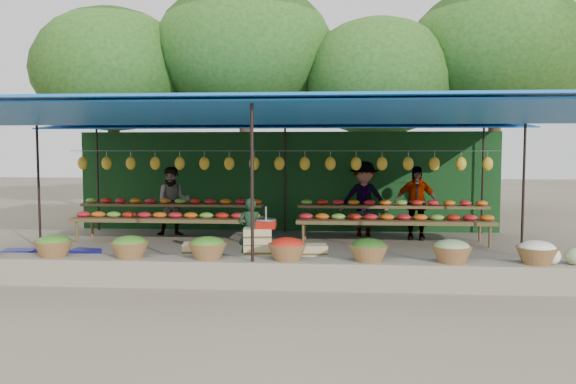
# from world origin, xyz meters

# --- Properties ---
(ground) EXTENTS (60.00, 60.00, 0.00)m
(ground) POSITION_xyz_m (0.00, 0.00, 0.00)
(ground) COLOR #6A5B4E
(ground) RESTS_ON ground
(stone_curb) EXTENTS (10.60, 0.55, 0.40)m
(stone_curb) POSITION_xyz_m (0.00, -2.75, 0.20)
(stone_curb) COLOR slate
(stone_curb) RESTS_ON ground
(stall_canopy) EXTENTS (10.80, 6.60, 2.82)m
(stall_canopy) POSITION_xyz_m (0.00, 0.06, 2.68)
(stall_canopy) COLOR black
(stall_canopy) RESTS_ON ground
(produce_baskets) EXTENTS (8.98, 0.58, 0.34)m
(produce_baskets) POSITION_xyz_m (-0.10, -2.75, 0.56)
(produce_baskets) COLOR brown
(produce_baskets) RESTS_ON stone_curb
(netting_backdrop) EXTENTS (10.60, 0.06, 2.50)m
(netting_backdrop) POSITION_xyz_m (0.00, 3.15, 1.25)
(netting_backdrop) COLOR #174117
(netting_backdrop) RESTS_ON ground
(tree_row) EXTENTS (16.51, 5.50, 7.12)m
(tree_row) POSITION_xyz_m (0.50, 6.09, 4.70)
(tree_row) COLOR #341C13
(tree_row) RESTS_ON ground
(fruit_table_left) EXTENTS (4.21, 0.95, 0.93)m
(fruit_table_left) POSITION_xyz_m (-2.49, 1.35, 0.61)
(fruit_table_left) COLOR #47361C
(fruit_table_left) RESTS_ON ground
(fruit_table_right) EXTENTS (4.21, 0.95, 0.93)m
(fruit_table_right) POSITION_xyz_m (2.51, 1.35, 0.61)
(fruit_table_right) COLOR #47361C
(fruit_table_right) RESTS_ON ground
(crate_counter) EXTENTS (2.39, 0.40, 0.77)m
(crate_counter) POSITION_xyz_m (-0.07, -2.01, 0.31)
(crate_counter) COLOR tan
(crate_counter) RESTS_ON ground
(weighing_scale) EXTENTS (0.33, 0.33, 0.35)m
(weighing_scale) POSITION_xyz_m (0.10, -2.01, 0.85)
(weighing_scale) COLOR red
(weighing_scale) RESTS_ON crate_counter
(vendor_seated) EXTENTS (0.44, 0.29, 1.20)m
(vendor_seated) POSITION_xyz_m (-0.27, -1.25, 0.60)
(vendor_seated) COLOR #16311D
(vendor_seated) RESTS_ON ground
(customer_left) EXTENTS (0.92, 0.78, 1.64)m
(customer_left) POSITION_xyz_m (-2.60, 2.05, 0.82)
(customer_left) COLOR slate
(customer_left) RESTS_ON ground
(customer_mid) EXTENTS (1.19, 0.74, 1.77)m
(customer_mid) POSITION_xyz_m (1.92, 2.33, 0.89)
(customer_mid) COLOR slate
(customer_mid) RESTS_ON ground
(customer_right) EXTENTS (1.02, 0.50, 1.67)m
(customer_right) POSITION_xyz_m (3.07, 1.93, 0.84)
(customer_right) COLOR slate
(customer_right) RESTS_ON ground
(blue_crate_front) EXTENTS (0.58, 0.47, 0.31)m
(blue_crate_front) POSITION_xyz_m (-4.26, -1.70, 0.15)
(blue_crate_front) COLOR navy
(blue_crate_front) RESTS_ON ground
(blue_crate_back) EXTENTS (0.55, 0.45, 0.29)m
(blue_crate_back) POSITION_xyz_m (-3.20, -1.49, 0.14)
(blue_crate_back) COLOR navy
(blue_crate_back) RESTS_ON ground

